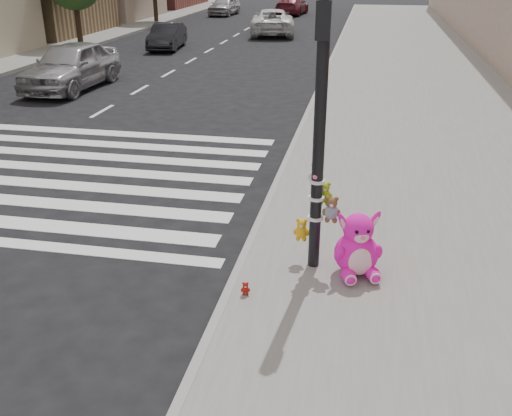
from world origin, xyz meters
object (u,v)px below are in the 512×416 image
(signal_pole, at_px, (319,152))
(car_silver_far, at_px, (71,66))
(pink_bunny, at_px, (357,249))
(car_dark_far, at_px, (167,36))
(car_white_near, at_px, (272,22))
(red_teddy, at_px, (245,288))

(signal_pole, distance_m, car_silver_far, 14.48)
(pink_bunny, height_order, car_dark_far, car_dark_far)
(car_dark_far, distance_m, car_white_near, 7.62)
(pink_bunny, bearing_deg, car_white_near, 83.82)
(car_silver_far, bearing_deg, car_dark_far, 90.47)
(car_silver_far, distance_m, car_white_near, 16.31)
(signal_pole, bearing_deg, car_silver_far, 130.78)
(signal_pole, xyz_separation_m, red_teddy, (-0.81, -0.98, -1.61))
(red_teddy, bearing_deg, car_dark_far, 98.27)
(pink_bunny, distance_m, red_teddy, 1.66)
(signal_pole, xyz_separation_m, car_white_near, (-5.08, 26.65, -1.12))
(car_silver_far, bearing_deg, pink_bunny, -46.20)
(car_dark_far, bearing_deg, car_white_near, 50.20)
(pink_bunny, bearing_deg, car_silver_far, 114.00)
(signal_pole, bearing_deg, car_white_near, 100.79)
(signal_pole, relative_size, red_teddy, 21.50)
(signal_pole, relative_size, car_dark_far, 1.08)
(pink_bunny, bearing_deg, signal_pole, 147.57)
(car_silver_far, distance_m, car_dark_far, 9.34)
(pink_bunny, distance_m, car_silver_far, 14.95)
(signal_pole, relative_size, car_white_near, 0.77)
(car_silver_far, bearing_deg, signal_pole, -47.55)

